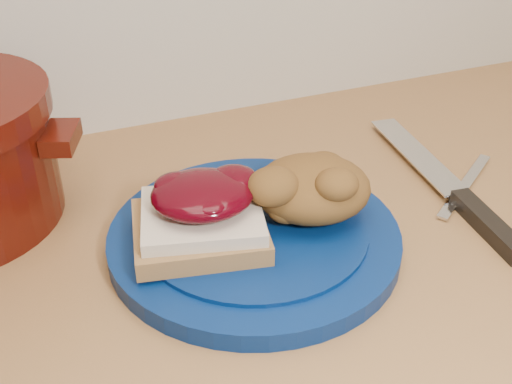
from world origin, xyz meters
name	(u,v)px	position (x,y,z in m)	size (l,w,h in m)	color
plate	(254,238)	(-0.03, 1.49, 0.91)	(0.29, 0.29, 0.02)	#061F55
sandwich	(201,214)	(-0.09, 1.49, 0.95)	(0.14, 0.13, 0.06)	olive
stuffing_mound	(312,188)	(0.03, 1.49, 0.95)	(0.12, 0.10, 0.06)	brown
chef_knife	(466,203)	(0.20, 1.46, 0.91)	(0.06, 0.31, 0.02)	black
butter_knife	(465,185)	(0.23, 1.50, 0.90)	(0.16, 0.01, 0.00)	silver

